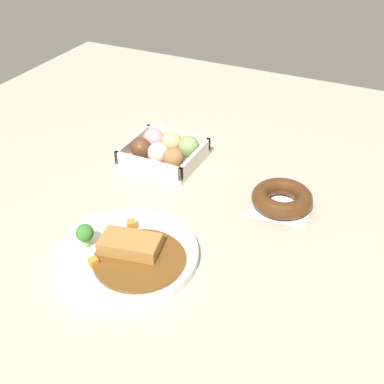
{
  "coord_description": "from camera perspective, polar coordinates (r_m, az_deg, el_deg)",
  "views": [
    {
      "loc": [
        0.36,
        -0.72,
        0.61
      ],
      "look_at": [
        -0.0,
        0.03,
        0.03
      ],
      "focal_mm": 47.51,
      "sensor_mm": 36.0,
      "label": 1
    }
  ],
  "objects": [
    {
      "name": "donut_box",
      "position": [
        1.17,
        -3.15,
        4.62
      ],
      "size": [
        0.17,
        0.15,
        0.06
      ],
      "color": "beige",
      "rests_on": "ground_plane"
    },
    {
      "name": "chocolate_ring_donut",
      "position": [
        1.03,
        10.07,
        -0.73
      ],
      "size": [
        0.12,
        0.12,
        0.04
      ],
      "color": "white",
      "rests_on": "ground_plane"
    },
    {
      "name": "ground_plane",
      "position": [
        1.01,
        -0.77,
        -2.42
      ],
      "size": [
        1.6,
        1.6,
        0.0
      ],
      "primitive_type": "plane",
      "color": "#B2A893"
    },
    {
      "name": "curry_plate",
      "position": [
        0.9,
        -7.34,
        -6.8
      ],
      "size": [
        0.25,
        0.25,
        0.06
      ],
      "color": "white",
      "rests_on": "ground_plane"
    }
  ]
}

